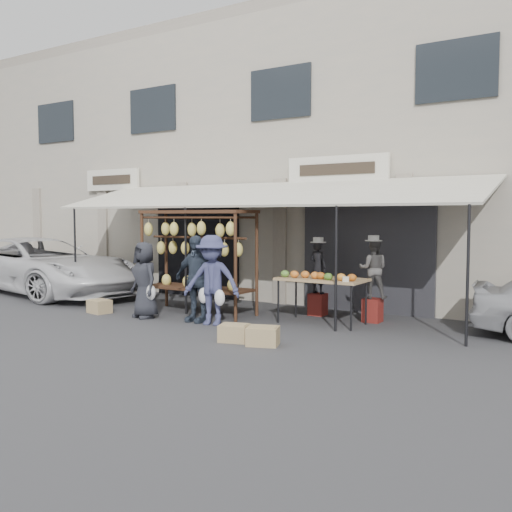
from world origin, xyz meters
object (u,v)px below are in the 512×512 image
Objects in this scene: customer_left at (145,280)px; crate_near_a at (234,333)px; banana_rack at (197,242)px; crate_near_b at (263,336)px; vendor_left at (318,267)px; crate_far at (99,306)px; produce_table at (321,280)px; van at (38,251)px; customer_right at (212,280)px; customer_mid at (196,279)px; vendor_right at (373,269)px.

customer_left reaches higher than crate_near_a.
crate_near_b is at bearing -33.40° from banana_rack.
crate_far is (-4.16, -2.28, -0.88)m from vendor_left.
produce_table is 8.87m from van.
banana_rack is 2.90m from produce_table.
customer_right is 2.98m from crate_far.
customer_left is at bearing 50.41° from vendor_left.
customer_left is 0.91× the size of customer_mid.
customer_mid is at bearing 7.38° from crate_far.
banana_rack is 5.41× the size of crate_far.
produce_table is 1.44× the size of vendor_right.
vendor_left is 4.82m from crate_far.
banana_rack is 3.24m from crate_near_a.
crate_far is (-4.64, 0.77, -0.01)m from crate_near_b.
customer_mid is at bearing 152.61° from customer_right.
vendor_left is 0.95× the size of vendor_right.
vendor_right is (3.58, 1.08, -0.50)m from banana_rack.
customer_right reaches higher than produce_table.
crate_near_b is at bearing -45.23° from customer_right.
banana_rack is at bearing 124.54° from customer_right.
vendor_right is 2.47× the size of crate_near_a.
crate_far is at bearing 170.62° from crate_near_b.
banana_rack is at bearing 76.37° from customer_left.
produce_table is (2.80, 0.32, -0.68)m from banana_rack.
produce_table is 4.90m from crate_far.
customer_right is at bearing 4.37° from crate_far.
crate_near_b is 9.23m from van.
crate_far is at bearing 169.14° from crate_near_a.
customer_right is 2.14m from crate_near_b.
vendor_left is 3.19m from crate_near_a.
customer_right is 3.65× the size of crate_near_a.
crate_near_b is 4.71m from crate_far.
customer_mid is 0.47m from customer_right.
customer_right is 3.45× the size of crate_near_b.
crate_far is (-4.09, 0.78, 0.00)m from crate_near_a.
banana_rack is 3.64m from crate_near_b.
customer_left is 1.40m from crate_far.
banana_rack is 3.77m from vendor_right.
crate_far is (-1.24, -0.10, -0.65)m from customer_left.
produce_table is 3.56× the size of crate_near_a.
vendor_right is at bearing 21.42° from customer_right.
banana_rack reaches higher than produce_table.
produce_table is 0.98× the size of customer_mid.
crate_near_b is (-0.00, -2.16, -0.73)m from produce_table.
vendor_right is 0.22× the size of van.
customer_left reaches higher than crate_far.
vendor_right reaches higher than crate_near_b.
vendor_left is 1.27m from vendor_right.
vendor_right is at bearing 21.70° from crate_far.
crate_far is 0.09× the size of van.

